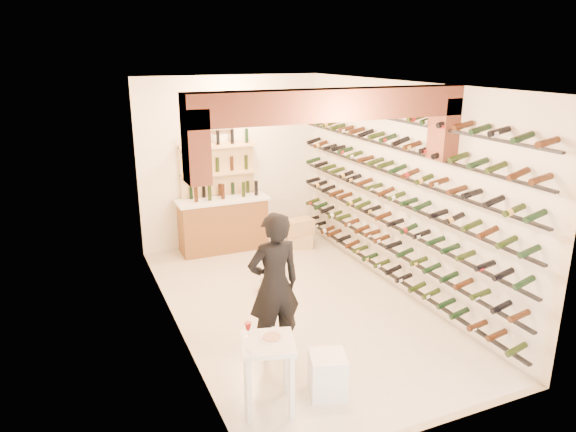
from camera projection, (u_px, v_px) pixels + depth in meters
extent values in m
plane|color=beige|center=(296.00, 305.00, 7.90)|extent=(6.00, 6.00, 0.00)
cube|color=white|center=(231.00, 162.00, 10.05)|extent=(3.50, 0.02, 3.20)
cube|color=white|center=(434.00, 284.00, 4.79)|extent=(3.50, 0.02, 3.20)
cube|color=white|center=(172.00, 216.00, 6.75)|extent=(0.02, 6.00, 3.20)
cube|color=white|center=(401.00, 189.00, 8.09)|extent=(0.02, 6.00, 3.20)
cube|color=#A55B3A|center=(297.00, 84.00, 6.94)|extent=(3.50, 6.00, 0.02)
cube|color=#A7553A|center=(333.00, 105.00, 6.12)|extent=(3.50, 0.35, 0.36)
cube|color=#A7553A|center=(196.00, 146.00, 5.61)|extent=(0.24, 0.35, 0.80)
cube|color=#A7553A|center=(444.00, 129.00, 6.85)|extent=(0.24, 0.35, 0.80)
cube|color=black|center=(387.00, 272.00, 8.43)|extent=(0.06, 5.70, 0.03)
cube|color=black|center=(389.00, 249.00, 8.31)|extent=(0.06, 5.70, 0.03)
cube|color=black|center=(390.00, 225.00, 8.19)|extent=(0.06, 5.70, 0.03)
cube|color=black|center=(392.00, 200.00, 8.07)|extent=(0.06, 5.70, 0.03)
cube|color=black|center=(393.00, 174.00, 7.95)|extent=(0.06, 5.70, 0.03)
cube|color=black|center=(395.00, 147.00, 7.83)|extent=(0.06, 5.70, 0.03)
cube|color=black|center=(396.00, 120.00, 7.71)|extent=(0.06, 5.70, 0.03)
cube|color=brown|center=(223.00, 225.00, 9.96)|extent=(1.60, 0.55, 0.96)
cube|color=white|center=(222.00, 200.00, 9.81)|extent=(1.70, 0.62, 0.05)
cube|color=#D6B378|center=(218.00, 195.00, 10.04)|extent=(1.40, 0.10, 2.00)
cube|color=#D6B378|center=(221.00, 224.00, 10.12)|extent=(1.40, 0.28, 0.04)
cube|color=#D6B378|center=(220.00, 199.00, 9.97)|extent=(1.40, 0.28, 0.04)
cube|color=#D6B378|center=(219.00, 173.00, 9.82)|extent=(1.40, 0.28, 0.04)
cube|color=#D6B378|center=(218.00, 146.00, 9.67)|extent=(1.40, 0.28, 0.04)
cube|color=brown|center=(214.00, 118.00, 9.65)|extent=(0.70, 0.04, 0.55)
cube|color=#99998C|center=(215.00, 118.00, 9.63)|extent=(0.60, 0.01, 0.45)
cube|color=white|center=(268.00, 343.00, 5.42)|extent=(0.67, 0.67, 0.05)
cube|color=white|center=(248.00, 391.00, 5.30)|extent=(0.05, 0.05, 0.73)
cube|color=white|center=(292.00, 387.00, 5.35)|extent=(0.05, 0.05, 0.73)
cube|color=white|center=(246.00, 366.00, 5.72)|extent=(0.05, 0.05, 0.73)
cube|color=white|center=(286.00, 363.00, 5.77)|extent=(0.05, 0.05, 0.73)
cylinder|color=white|center=(272.00, 338.00, 5.45)|extent=(0.25, 0.25, 0.02)
cylinder|color=#BF7266|center=(272.00, 337.00, 5.44)|extent=(0.19, 0.19, 0.02)
cube|color=white|center=(255.00, 350.00, 5.23)|extent=(0.13, 0.13, 0.02)
cylinder|color=white|center=(248.00, 337.00, 5.49)|extent=(0.07, 0.07, 0.00)
cylinder|color=white|center=(248.00, 333.00, 5.47)|extent=(0.01, 0.01, 0.09)
cone|color=#500706|center=(248.00, 326.00, 5.45)|extent=(0.08, 0.08, 0.08)
cube|color=white|center=(328.00, 375.00, 5.77)|extent=(0.49, 0.49, 0.49)
imported|color=black|center=(274.00, 285.00, 6.39)|extent=(0.69, 0.47, 1.83)
cylinder|color=silver|center=(269.00, 292.00, 8.30)|extent=(0.36, 0.36, 0.03)
cylinder|color=silver|center=(269.00, 273.00, 8.20)|extent=(0.07, 0.07, 0.63)
cylinder|color=silver|center=(268.00, 253.00, 8.10)|extent=(0.34, 0.34, 0.06)
torus|color=silver|center=(269.00, 281.00, 8.24)|extent=(0.27, 0.27, 0.02)
cube|color=tan|center=(300.00, 240.00, 10.18)|extent=(0.54, 0.45, 0.28)
cube|color=tan|center=(300.00, 226.00, 10.10)|extent=(0.51, 0.37, 0.28)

